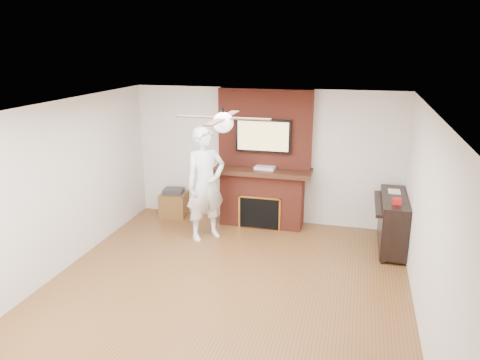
% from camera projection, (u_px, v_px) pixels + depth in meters
% --- Properties ---
extents(room_shell, '(5.36, 5.86, 2.86)m').
position_uv_depth(room_shell, '(224.00, 203.00, 6.13)').
color(room_shell, brown).
rests_on(room_shell, ground).
extents(fireplace, '(1.78, 0.64, 2.50)m').
position_uv_depth(fireplace, '(263.00, 172.00, 8.57)').
color(fireplace, maroon).
rests_on(fireplace, ground).
extents(tv, '(1.00, 0.08, 0.60)m').
position_uv_depth(tv, '(263.00, 136.00, 8.34)').
color(tv, black).
rests_on(tv, fireplace).
extents(ceiling_fan, '(1.21, 1.21, 0.31)m').
position_uv_depth(ceiling_fan, '(223.00, 122.00, 5.83)').
color(ceiling_fan, black).
rests_on(ceiling_fan, room_shell).
extents(person, '(0.84, 0.84, 1.95)m').
position_uv_depth(person, '(206.00, 184.00, 7.92)').
color(person, white).
rests_on(person, ground).
extents(side_table, '(0.53, 0.53, 0.56)m').
position_uv_depth(side_table, '(174.00, 203.00, 9.14)').
color(side_table, brown).
rests_on(side_table, ground).
extents(piano, '(0.51, 1.37, 0.98)m').
position_uv_depth(piano, '(392.00, 221.00, 7.64)').
color(piano, black).
rests_on(piano, ground).
extents(cable_box, '(0.38, 0.24, 0.05)m').
position_uv_depth(cable_box, '(265.00, 168.00, 8.44)').
color(cable_box, silver).
rests_on(cable_box, fireplace).
extents(candle_orange, '(0.07, 0.07, 0.11)m').
position_uv_depth(candle_orange, '(256.00, 223.00, 8.68)').
color(candle_orange, '#BB6616').
rests_on(candle_orange, ground).
extents(candle_green, '(0.07, 0.07, 0.10)m').
position_uv_depth(candle_green, '(263.00, 225.00, 8.60)').
color(candle_green, '#3D8535').
rests_on(candle_green, ground).
extents(candle_cream, '(0.08, 0.08, 0.13)m').
position_uv_depth(candle_cream, '(269.00, 225.00, 8.57)').
color(candle_cream, '#FFF8CA').
rests_on(candle_cream, ground).
extents(candle_blue, '(0.07, 0.07, 0.08)m').
position_uv_depth(candle_blue, '(274.00, 226.00, 8.59)').
color(candle_blue, teal).
rests_on(candle_blue, ground).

